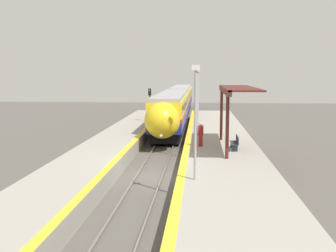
{
  "coord_description": "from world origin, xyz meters",
  "views": [
    {
      "loc": [
        2.78,
        -22.75,
        5.8
      ],
      "look_at": [
        0.6,
        5.73,
        2.2
      ],
      "focal_mm": 45.0,
      "sensor_mm": 36.0,
      "label": 1
    }
  ],
  "objects_px": {
    "train": "(177,103)",
    "person_waiting": "(201,134)",
    "lamppost_near": "(195,115)",
    "lamppost_farthest": "(198,90)",
    "lamppost_mid": "(197,101)",
    "platform_bench": "(235,142)",
    "railway_signal": "(150,105)",
    "lamppost_far": "(198,94)"
  },
  "relations": [
    {
      "from": "train",
      "to": "person_waiting",
      "type": "xyz_separation_m",
      "value": [
        2.84,
        -22.92,
        -0.44
      ]
    },
    {
      "from": "railway_signal",
      "to": "lamppost_far",
      "type": "bearing_deg",
      "value": -45.97
    },
    {
      "from": "lamppost_near",
      "to": "person_waiting",
      "type": "bearing_deg",
      "value": 88.3
    },
    {
      "from": "lamppost_mid",
      "to": "lamppost_far",
      "type": "bearing_deg",
      "value": 90.0
    },
    {
      "from": "train",
      "to": "lamppost_near",
      "type": "bearing_deg",
      "value": -85.37
    },
    {
      "from": "lamppost_mid",
      "to": "lamppost_farthest",
      "type": "bearing_deg",
      "value": 90.0
    },
    {
      "from": "train",
      "to": "platform_bench",
      "type": "xyz_separation_m",
      "value": [
        5.04,
        -24.04,
        -0.78
      ]
    },
    {
      "from": "train",
      "to": "lamppost_far",
      "type": "relative_size",
      "value": 8.16
    },
    {
      "from": "person_waiting",
      "to": "railway_signal",
      "type": "relative_size",
      "value": 0.37
    },
    {
      "from": "train",
      "to": "lamppost_far",
      "type": "xyz_separation_m",
      "value": [
        2.57,
        -13.46,
        1.73
      ]
    },
    {
      "from": "lamppost_mid",
      "to": "lamppost_farthest",
      "type": "xyz_separation_m",
      "value": [
        0.0,
        18.34,
        0.0
      ]
    },
    {
      "from": "person_waiting",
      "to": "lamppost_far",
      "type": "xyz_separation_m",
      "value": [
        -0.26,
        9.45,
        2.17
      ]
    },
    {
      "from": "lamppost_mid",
      "to": "lamppost_far",
      "type": "distance_m",
      "value": 9.17
    },
    {
      "from": "lamppost_farthest",
      "to": "platform_bench",
      "type": "bearing_deg",
      "value": -82.88
    },
    {
      "from": "train",
      "to": "railway_signal",
      "type": "relative_size",
      "value": 9.98
    },
    {
      "from": "lamppost_near",
      "to": "lamppost_far",
      "type": "height_order",
      "value": "same"
    },
    {
      "from": "lamppost_far",
      "to": "lamppost_mid",
      "type": "bearing_deg",
      "value": -90.0
    },
    {
      "from": "train",
      "to": "person_waiting",
      "type": "height_order",
      "value": "train"
    },
    {
      "from": "person_waiting",
      "to": "railway_signal",
      "type": "height_order",
      "value": "railway_signal"
    },
    {
      "from": "lamppost_far",
      "to": "person_waiting",
      "type": "bearing_deg",
      "value": -88.4
    },
    {
      "from": "railway_signal",
      "to": "lamppost_farthest",
      "type": "bearing_deg",
      "value": 40.23
    },
    {
      "from": "railway_signal",
      "to": "lamppost_far",
      "type": "distance_m",
      "value": 7.14
    },
    {
      "from": "railway_signal",
      "to": "platform_bench",
      "type": "bearing_deg",
      "value": -64.82
    },
    {
      "from": "lamppost_near",
      "to": "railway_signal",
      "type": "bearing_deg",
      "value": 101.78
    },
    {
      "from": "person_waiting",
      "to": "train",
      "type": "bearing_deg",
      "value": 97.06
    },
    {
      "from": "lamppost_near",
      "to": "lamppost_far",
      "type": "xyz_separation_m",
      "value": [
        0.0,
        18.34,
        0.0
      ]
    },
    {
      "from": "lamppost_mid",
      "to": "person_waiting",
      "type": "bearing_deg",
      "value": -47.01
    },
    {
      "from": "train",
      "to": "person_waiting",
      "type": "relative_size",
      "value": 26.73
    },
    {
      "from": "person_waiting",
      "to": "lamppost_near",
      "type": "xyz_separation_m",
      "value": [
        -0.26,
        -8.89,
        2.17
      ]
    },
    {
      "from": "platform_bench",
      "to": "lamppost_farthest",
      "type": "distance_m",
      "value": 20.06
    },
    {
      "from": "lamppost_mid",
      "to": "train",
      "type": "bearing_deg",
      "value": 96.49
    },
    {
      "from": "lamppost_mid",
      "to": "lamppost_farthest",
      "type": "distance_m",
      "value": 18.34
    },
    {
      "from": "train",
      "to": "platform_bench",
      "type": "relative_size",
      "value": 24.14
    },
    {
      "from": "person_waiting",
      "to": "railway_signal",
      "type": "distance_m",
      "value": 15.41
    },
    {
      "from": "lamppost_near",
      "to": "lamppost_farthest",
      "type": "distance_m",
      "value": 27.51
    },
    {
      "from": "train",
      "to": "lamppost_near",
      "type": "relative_size",
      "value": 8.16
    },
    {
      "from": "platform_bench",
      "to": "lamppost_near",
      "type": "relative_size",
      "value": 0.34
    },
    {
      "from": "platform_bench",
      "to": "railway_signal",
      "type": "bearing_deg",
      "value": 115.18
    },
    {
      "from": "lamppost_far",
      "to": "lamppost_farthest",
      "type": "distance_m",
      "value": 9.17
    },
    {
      "from": "person_waiting",
      "to": "lamppost_near",
      "type": "distance_m",
      "value": 9.15
    },
    {
      "from": "person_waiting",
      "to": "lamppost_far",
      "type": "distance_m",
      "value": 9.7
    },
    {
      "from": "lamppost_far",
      "to": "lamppost_farthest",
      "type": "height_order",
      "value": "same"
    }
  ]
}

